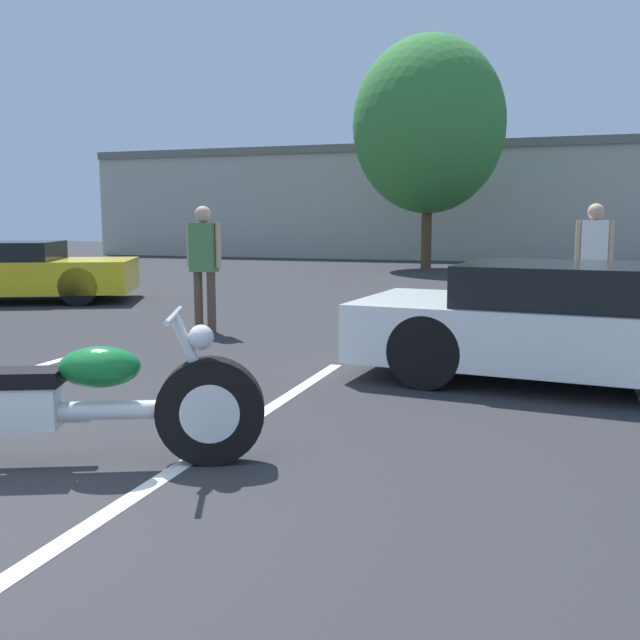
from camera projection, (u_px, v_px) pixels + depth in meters
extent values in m
cube|color=white|center=(215.00, 444.00, 4.97)|extent=(0.12, 5.71, 0.01)
cube|color=#B2AD9E|center=(479.00, 202.00, 27.90)|extent=(32.00, 4.00, 4.40)
cube|color=slate|center=(480.00, 149.00, 27.61)|extent=(32.00, 4.20, 0.30)
cylinder|color=brown|center=(426.00, 231.00, 22.21)|extent=(0.32, 0.32, 2.39)
ellipsoid|color=#387F38|center=(429.00, 125.00, 21.76)|extent=(4.64, 4.64, 5.34)
cylinder|color=black|center=(211.00, 411.00, 4.54)|extent=(0.70, 0.42, 0.69)
cylinder|color=silver|center=(211.00, 411.00, 4.54)|extent=(0.41, 0.31, 0.38)
cylinder|color=silver|center=(54.00, 411.00, 4.46)|extent=(1.57, 0.76, 0.12)
cube|color=silver|center=(30.00, 406.00, 4.45)|extent=(0.43, 0.36, 0.28)
ellipsoid|color=#146B2D|center=(100.00, 367.00, 4.45)|extent=(0.57, 0.46, 0.26)
cube|color=black|center=(4.00, 378.00, 4.41)|extent=(0.74, 0.51, 0.10)
cylinder|color=silver|center=(194.00, 361.00, 4.49)|extent=(0.31, 0.19, 0.63)
cylinder|color=silver|center=(174.00, 315.00, 4.44)|extent=(0.31, 0.66, 0.04)
sphere|color=silver|center=(201.00, 337.00, 4.47)|extent=(0.16, 0.16, 0.16)
cube|color=white|center=(585.00, 335.00, 6.73)|extent=(4.44, 2.15, 0.57)
cube|color=black|center=(568.00, 284.00, 6.73)|extent=(2.07, 1.77, 0.38)
cylinder|color=black|center=(425.00, 352.00, 6.56)|extent=(0.71, 0.28, 0.69)
cylinder|color=black|center=(462.00, 328.00, 7.99)|extent=(0.71, 0.28, 0.69)
cube|color=yellow|center=(14.00, 276.00, 13.48)|extent=(4.79, 3.56, 0.60)
cube|color=black|center=(2.00, 251.00, 13.40)|extent=(2.51, 2.37, 0.34)
cylinder|color=black|center=(79.00, 287.00, 12.84)|extent=(0.73, 0.49, 0.70)
cylinder|color=black|center=(97.00, 279.00, 14.47)|extent=(0.73, 0.49, 0.70)
cylinder|color=black|center=(634.00, 288.00, 12.98)|extent=(0.64, 0.33, 0.61)
cylinder|color=#333338|center=(584.00, 297.00, 10.34)|extent=(0.12, 0.12, 0.86)
cylinder|color=#333338|center=(599.00, 298.00, 10.27)|extent=(0.12, 0.12, 0.86)
cube|color=white|center=(594.00, 244.00, 10.20)|extent=(0.36, 0.20, 0.68)
cylinder|color=tan|center=(578.00, 241.00, 10.26)|extent=(0.08, 0.08, 0.61)
cylinder|color=tan|center=(611.00, 242.00, 10.12)|extent=(0.08, 0.08, 0.61)
sphere|color=tan|center=(596.00, 212.00, 10.13)|extent=(0.23, 0.23, 0.23)
cylinder|color=brown|center=(199.00, 302.00, 9.87)|extent=(0.12, 0.12, 0.84)
cylinder|color=brown|center=(211.00, 302.00, 9.81)|extent=(0.12, 0.12, 0.84)
cube|color=#4C7F47|center=(204.00, 247.00, 9.73)|extent=(0.36, 0.20, 0.67)
cylinder|color=tan|center=(189.00, 245.00, 9.80)|extent=(0.08, 0.08, 0.60)
cylinder|color=tan|center=(218.00, 245.00, 9.66)|extent=(0.08, 0.08, 0.60)
sphere|color=tan|center=(203.00, 214.00, 9.67)|extent=(0.23, 0.23, 0.23)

